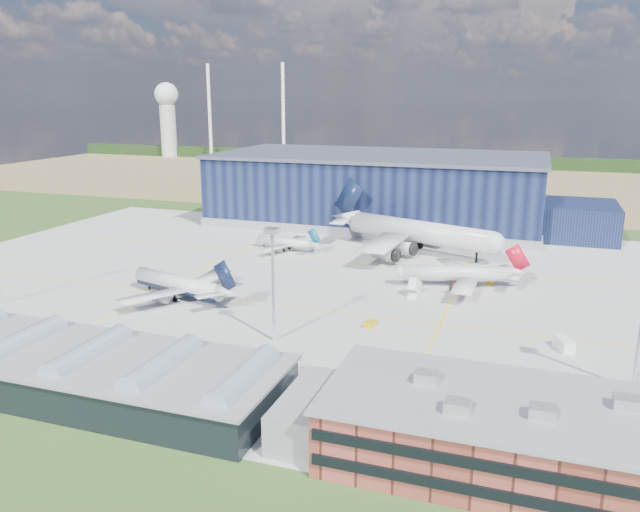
{
  "coord_description": "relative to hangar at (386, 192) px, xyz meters",
  "views": [
    {
      "loc": [
        56.99,
        -136.93,
        47.67
      ],
      "look_at": [
        5.83,
        9.81,
        7.4
      ],
      "focal_mm": 35.0,
      "sensor_mm": 36.0,
      "label": 1
    }
  ],
  "objects": [
    {
      "name": "airliner_regional",
      "position": [
        -19.45,
        -54.8,
        -7.6
      ],
      "size": [
        28.11,
        27.67,
        8.03
      ],
      "primitive_type": null,
      "rotation": [
        0.0,
        0.0,
        2.98
      ],
      "color": "silver",
      "rests_on": "ground"
    },
    {
      "name": "airliner_red",
      "position": [
        36.61,
        -76.5,
        -5.98
      ],
      "size": [
        41.88,
        41.35,
        11.26
      ],
      "primitive_type": null,
      "rotation": [
        0.0,
        0.0,
        3.39
      ],
      "color": "silver",
      "rests_on": "ground"
    },
    {
      "name": "airliner_widebody",
      "position": [
        21.09,
        -43.55,
        -1.43
      ],
      "size": [
        79.98,
        79.18,
        20.37
      ],
      "primitive_type": null,
      "rotation": [
        0.0,
        0.0,
        -0.36
      ],
      "color": "silver",
      "rests_on": "ground"
    },
    {
      "name": "farmland",
      "position": [
        -2.81,
        125.2,
        -11.62
      ],
      "size": [
        600.0,
        220.0,
        0.01
      ],
      "primitive_type": "cube",
      "color": "#917A4E",
      "rests_on": "ground"
    },
    {
      "name": "ops_building",
      "position": [
        52.2,
        -154.81,
        -6.82
      ],
      "size": [
        46.0,
        23.0,
        10.9
      ],
      "color": "brown",
      "rests_on": "ground"
    },
    {
      "name": "light_mast_center",
      "position": [
        7.19,
        -124.8,
        3.82
      ],
      "size": [
        2.6,
        2.6,
        23.0
      ],
      "color": "silver",
      "rests_on": "ground"
    },
    {
      "name": "treeline",
      "position": [
        -2.81,
        205.2,
        -7.62
      ],
      "size": [
        600.0,
        8.0,
        8.0
      ],
      "primitive_type": "cube",
      "color": "black",
      "rests_on": "ground"
    },
    {
      "name": "airstair",
      "position": [
        28.15,
        -86.5,
        -10.12
      ],
      "size": [
        2.59,
        4.9,
        2.99
      ],
      "primitive_type": "cube",
      "rotation": [
        0.0,
        0.0,
        -0.16
      ],
      "color": "white",
      "rests_on": "ground"
    },
    {
      "name": "ground",
      "position": [
        -2.81,
        -94.8,
        -11.62
      ],
      "size": [
        600.0,
        600.0,
        0.0
      ],
      "primitive_type": "plane",
      "color": "#30521E",
      "rests_on": "ground"
    },
    {
      "name": "horizon_dressing",
      "position": [
        -194.11,
        199.58,
        22.58
      ],
      "size": [
        440.2,
        18.0,
        70.0
      ],
      "color": "white",
      "rests_on": "ground"
    },
    {
      "name": "apron",
      "position": [
        -2.81,
        -84.8,
        -11.59
      ],
      "size": [
        220.0,
        160.0,
        0.08
      ],
      "color": "#A6A6A1",
      "rests_on": "ground"
    },
    {
      "name": "airliner_navy",
      "position": [
        -25.2,
        -107.5,
        -5.9
      ],
      "size": [
        43.08,
        42.55,
        11.43
      ],
      "primitive_type": null,
      "rotation": [
        0.0,
        0.0,
        2.87
      ],
      "color": "silver",
      "rests_on": "ground"
    },
    {
      "name": "hangar",
      "position": [
        0.0,
        0.0,
        0.0
      ],
      "size": [
        145.0,
        62.0,
        26.1
      ],
      "color": "black",
      "rests_on": "ground"
    },
    {
      "name": "glass_concourse",
      "position": [
        -9.26,
        -154.8,
        -7.93
      ],
      "size": [
        78.0,
        23.0,
        8.6
      ],
      "color": "black",
      "rests_on": "ground"
    },
    {
      "name": "gse_van_b",
      "position": [
        61.75,
        -110.6,
        -10.47
      ],
      "size": [
        4.12,
        5.51,
        2.3
      ],
      "primitive_type": "cube",
      "rotation": [
        0.0,
        0.0,
        0.41
      ],
      "color": "white",
      "rests_on": "ground"
    },
    {
      "name": "gse_tug_b",
      "position": [
        23.39,
        -111.25,
        -10.98
      ],
      "size": [
        2.56,
        3.29,
        1.27
      ],
      "primitive_type": "cube",
      "rotation": [
        0.0,
        0.0,
        -0.23
      ],
      "color": "gold",
      "rests_on": "ground"
    },
    {
      "name": "car_b",
      "position": [
        -15.04,
        -142.8,
        -10.99
      ],
      "size": [
        3.96,
        1.89,
        1.25
      ],
      "primitive_type": "imported",
      "rotation": [
        0.0,
        0.0,
        1.42
      ],
      "color": "#99999E",
      "rests_on": "ground"
    },
    {
      "name": "gse_tug_c",
      "position": [
        44.95,
        -70.63,
        -10.97
      ],
      "size": [
        2.33,
        3.22,
        1.29
      ],
      "primitive_type": "cube",
      "rotation": [
        0.0,
        0.0,
        -0.18
      ],
      "color": "gold",
      "rests_on": "ground"
    }
  ]
}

